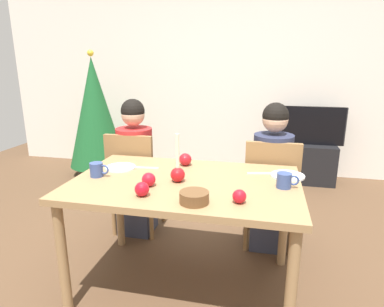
{
  "coord_description": "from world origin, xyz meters",
  "views": [
    {
      "loc": [
        0.46,
        -1.88,
        1.46
      ],
      "look_at": [
        0.0,
        0.2,
        0.87
      ],
      "focal_mm": 31.13,
      "sensor_mm": 36.0,
      "label": 1
    }
  ],
  "objects_px": {
    "christmas_tree": "(95,113)",
    "plate_left": "(121,167)",
    "apple_far_edge": "(185,159)",
    "apple_near_candle": "(142,189)",
    "chair_right": "(271,188)",
    "person_right_child": "(271,180)",
    "plate_right": "(288,176)",
    "apple_by_right_mug": "(149,180)",
    "tv": "(311,126)",
    "mug_left": "(97,170)",
    "candle_centerpiece": "(178,172)",
    "dining_table": "(185,193)",
    "apple_by_left_plate": "(239,196)",
    "chair_left": "(134,178)",
    "person_left_child": "(136,170)",
    "mug_right": "(285,180)",
    "bowl_walnuts": "(194,197)",
    "tv_stand": "(307,163)"
  },
  "relations": [
    {
      "from": "person_left_child",
      "to": "tv_stand",
      "type": "bearing_deg",
      "value": 46.03
    },
    {
      "from": "apple_far_edge",
      "to": "apple_near_candle",
      "type": "bearing_deg",
      "value": -99.69
    },
    {
      "from": "person_right_child",
      "to": "tv_stand",
      "type": "distance_m",
      "value": 1.76
    },
    {
      "from": "person_left_child",
      "to": "plate_right",
      "type": "xyz_separation_m",
      "value": [
        1.22,
        -0.42,
        0.19
      ]
    },
    {
      "from": "mug_right",
      "to": "tv",
      "type": "bearing_deg",
      "value": 79.7
    },
    {
      "from": "christmas_tree",
      "to": "plate_right",
      "type": "distance_m",
      "value": 2.89
    },
    {
      "from": "tv",
      "to": "apple_far_edge",
      "type": "height_order",
      "value": "tv"
    },
    {
      "from": "chair_left",
      "to": "person_left_child",
      "type": "xyz_separation_m",
      "value": [
        0.0,
        0.03,
        0.06
      ]
    },
    {
      "from": "chair_right",
      "to": "apple_near_candle",
      "type": "relative_size",
      "value": 11.22
    },
    {
      "from": "christmas_tree",
      "to": "plate_left",
      "type": "distance_m",
      "value": 2.18
    },
    {
      "from": "dining_table",
      "to": "plate_right",
      "type": "relative_size",
      "value": 6.54
    },
    {
      "from": "dining_table",
      "to": "mug_left",
      "type": "xyz_separation_m",
      "value": [
        -0.57,
        -0.05,
        0.13
      ]
    },
    {
      "from": "tv",
      "to": "mug_right",
      "type": "height_order",
      "value": "tv"
    },
    {
      "from": "chair_right",
      "to": "person_right_child",
      "type": "height_order",
      "value": "person_right_child"
    },
    {
      "from": "christmas_tree",
      "to": "apple_near_candle",
      "type": "height_order",
      "value": "christmas_tree"
    },
    {
      "from": "tv",
      "to": "mug_left",
      "type": "height_order",
      "value": "tv"
    },
    {
      "from": "tv_stand",
      "to": "apple_far_edge",
      "type": "height_order",
      "value": "apple_far_edge"
    },
    {
      "from": "plate_right",
      "to": "person_right_child",
      "type": "bearing_deg",
      "value": 101.72
    },
    {
      "from": "plate_right",
      "to": "chair_left",
      "type": "bearing_deg",
      "value": 162.16
    },
    {
      "from": "mug_right",
      "to": "bowl_walnuts",
      "type": "height_order",
      "value": "mug_right"
    },
    {
      "from": "chair_left",
      "to": "person_left_child",
      "type": "bearing_deg",
      "value": 90.0
    },
    {
      "from": "mug_left",
      "to": "apple_by_right_mug",
      "type": "height_order",
      "value": "mug_left"
    },
    {
      "from": "dining_table",
      "to": "chair_left",
      "type": "distance_m",
      "value": 0.86
    },
    {
      "from": "apple_by_right_mug",
      "to": "tv_stand",
      "type": "bearing_deg",
      "value": 63.83
    },
    {
      "from": "plate_left",
      "to": "candle_centerpiece",
      "type": "bearing_deg",
      "value": -20.52
    },
    {
      "from": "tv",
      "to": "mug_right",
      "type": "relative_size",
      "value": 6.14
    },
    {
      "from": "tv",
      "to": "apple_by_right_mug",
      "type": "distance_m",
      "value": 2.72
    },
    {
      "from": "person_left_child",
      "to": "apple_by_right_mug",
      "type": "bearing_deg",
      "value": -62.56
    },
    {
      "from": "chair_left",
      "to": "bowl_walnuts",
      "type": "height_order",
      "value": "chair_left"
    },
    {
      "from": "chair_left",
      "to": "candle_centerpiece",
      "type": "relative_size",
      "value": 3.0
    },
    {
      "from": "bowl_walnuts",
      "to": "apple_near_candle",
      "type": "relative_size",
      "value": 1.93
    },
    {
      "from": "dining_table",
      "to": "christmas_tree",
      "type": "bearing_deg",
      "value": 130.07
    },
    {
      "from": "plate_right",
      "to": "apple_by_right_mug",
      "type": "distance_m",
      "value": 0.89
    },
    {
      "from": "plate_right",
      "to": "dining_table",
      "type": "bearing_deg",
      "value": -160.91
    },
    {
      "from": "chair_left",
      "to": "chair_right",
      "type": "relative_size",
      "value": 1.0
    },
    {
      "from": "person_right_child",
      "to": "christmas_tree",
      "type": "relative_size",
      "value": 0.73
    },
    {
      "from": "christmas_tree",
      "to": "apple_far_edge",
      "type": "bearing_deg",
      "value": -46.47
    },
    {
      "from": "apple_by_left_plate",
      "to": "dining_table",
      "type": "bearing_deg",
      "value": 143.16
    },
    {
      "from": "plate_left",
      "to": "apple_by_left_plate",
      "type": "xyz_separation_m",
      "value": [
        0.85,
        -0.41,
        0.03
      ]
    },
    {
      "from": "person_right_child",
      "to": "apple_far_edge",
      "type": "height_order",
      "value": "person_right_child"
    },
    {
      "from": "apple_by_right_mug",
      "to": "dining_table",
      "type": "bearing_deg",
      "value": 36.37
    },
    {
      "from": "tv_stand",
      "to": "plate_left",
      "type": "xyz_separation_m",
      "value": [
        -1.5,
        -2.16,
        0.52
      ]
    },
    {
      "from": "chair_right",
      "to": "person_left_child",
      "type": "xyz_separation_m",
      "value": [
        -1.13,
        0.03,
        0.06
      ]
    },
    {
      "from": "person_left_child",
      "to": "apple_near_candle",
      "type": "distance_m",
      "value": 1.04
    },
    {
      "from": "candle_centerpiece",
      "to": "apple_near_candle",
      "type": "height_order",
      "value": "candle_centerpiece"
    },
    {
      "from": "dining_table",
      "to": "mug_right",
      "type": "relative_size",
      "value": 10.87
    },
    {
      "from": "mug_right",
      "to": "apple_far_edge",
      "type": "bearing_deg",
      "value": 156.29
    },
    {
      "from": "dining_table",
      "to": "apple_by_left_plate",
      "type": "relative_size",
      "value": 18.98
    },
    {
      "from": "dining_table",
      "to": "candle_centerpiece",
      "type": "distance_m",
      "value": 0.15
    },
    {
      "from": "chair_right",
      "to": "mug_right",
      "type": "bearing_deg",
      "value": -84.53
    }
  ]
}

